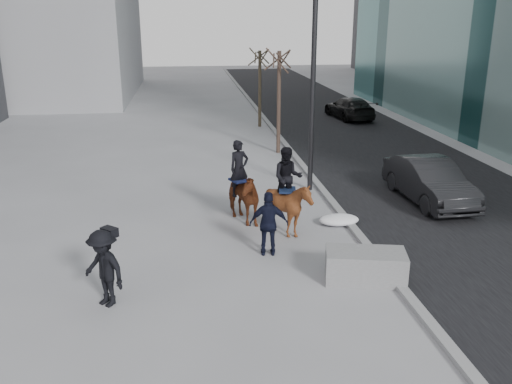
{
  "coord_description": "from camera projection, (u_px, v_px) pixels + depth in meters",
  "views": [
    {
      "loc": [
        -1.8,
        -12.8,
        6.06
      ],
      "look_at": [
        0.0,
        1.2,
        1.5
      ],
      "focal_mm": 38.0,
      "sensor_mm": 36.0,
      "label": 1
    }
  ],
  "objects": [
    {
      "name": "camera_crew",
      "position": [
        104.0,
        268.0,
        11.73
      ],
      "size": [
        1.28,
        1.24,
        1.75
      ],
      "color": "black",
      "rests_on": "ground"
    },
    {
      "name": "tree_far",
      "position": [
        260.0,
        85.0,
        30.85
      ],
      "size": [
        1.2,
        1.2,
        4.77
      ],
      "primitive_type": null,
      "color": "#3B2F22",
      "rests_on": "ground"
    },
    {
      "name": "road",
      "position": [
        385.0,
        158.0,
        24.45
      ],
      "size": [
        8.0,
        90.0,
        0.01
      ],
      "primitive_type": "cube",
      "color": "black",
      "rests_on": "ground"
    },
    {
      "name": "curb",
      "position": [
        298.0,
        160.0,
        23.95
      ],
      "size": [
        0.25,
        90.0,
        0.12
      ],
      "primitive_type": "cube",
      "color": "gray",
      "rests_on": "ground"
    },
    {
      "name": "planter",
      "position": [
        365.0,
        266.0,
        12.98
      ],
      "size": [
        2.05,
        1.34,
        0.76
      ],
      "primitive_type": "cube",
      "rotation": [
        0.0,
        0.0,
        -0.22
      ],
      "color": "gray",
      "rests_on": "ground"
    },
    {
      "name": "mounted_right",
      "position": [
        288.0,
        201.0,
        15.53
      ],
      "size": [
        1.59,
        1.74,
        2.59
      ],
      "color": "#4D220F",
      "rests_on": "ground"
    },
    {
      "name": "car_far",
      "position": [
        349.0,
        108.0,
        33.81
      ],
      "size": [
        2.42,
        4.82,
        1.34
      ],
      "primitive_type": "imported",
      "rotation": [
        0.0,
        0.0,
        3.26
      ],
      "color": "black",
      "rests_on": "ground"
    },
    {
      "name": "mounted_left",
      "position": [
        240.0,
        192.0,
        16.59
      ],
      "size": [
        1.63,
        2.16,
        2.55
      ],
      "color": "#471A0E",
      "rests_on": "ground"
    },
    {
      "name": "lamppost",
      "position": [
        316.0,
        51.0,
        18.18
      ],
      "size": [
        0.25,
        3.35,
        9.09
      ],
      "color": "black",
      "rests_on": "ground"
    },
    {
      "name": "feeder",
      "position": [
        269.0,
        224.0,
        14.26
      ],
      "size": [
        1.08,
        0.93,
        1.75
      ],
      "color": "black",
      "rests_on": "ground"
    },
    {
      "name": "car_near",
      "position": [
        429.0,
        181.0,
        18.48
      ],
      "size": [
        1.77,
        4.56,
        1.48
      ],
      "primitive_type": "imported",
      "rotation": [
        0.0,
        0.0,
        0.05
      ],
      "color": "black",
      "rests_on": "ground"
    },
    {
      "name": "tree_near",
      "position": [
        279.0,
        97.0,
        24.68
      ],
      "size": [
        1.2,
        1.2,
        5.16
      ],
      "primitive_type": null,
      "color": "#33251E",
      "rests_on": "ground"
    },
    {
      "name": "ground",
      "position": [
        262.0,
        260.0,
        14.16
      ],
      "size": [
        120.0,
        120.0,
        0.0
      ],
      "primitive_type": "plane",
      "color": "gray",
      "rests_on": "ground"
    },
    {
      "name": "snow_piles",
      "position": [
        351.0,
        236.0,
        15.37
      ],
      "size": [
        1.23,
        3.65,
        0.31
      ],
      "color": "white",
      "rests_on": "ground"
    }
  ]
}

